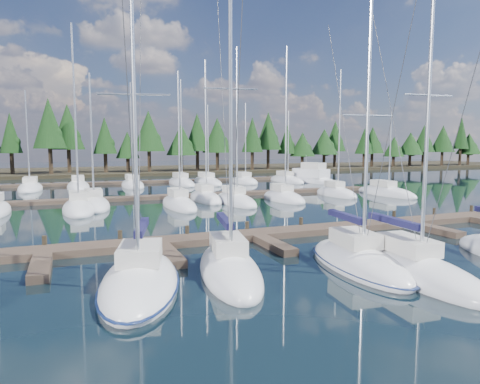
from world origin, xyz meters
name	(u,v)px	position (x,y,z in m)	size (l,w,h in m)	color
ground	(199,211)	(0.00, 30.00, 0.00)	(260.00, 260.00, 0.00)	black
far_shore	(122,171)	(0.00, 90.00, 0.30)	(220.00, 30.00, 0.60)	black
main_dock	(257,237)	(0.00, 17.36, 0.20)	(44.00, 6.13, 0.90)	#493A2D
back_docks	(157,188)	(0.00, 49.58, 0.20)	(50.00, 21.80, 0.40)	#493A2D
front_sailboat_1	(140,281)	(-8.08, 11.07, 0.28)	(5.16, 9.06, 14.03)	silver
front_sailboat_2	(229,269)	(-4.09, 11.28, 0.31)	(4.06, 8.38, 14.80)	silver
front_sailboat_3	(413,270)	(3.42, 8.08, 0.29)	(3.33, 8.88, 14.28)	silver
front_sailboat_4	(358,262)	(2.04, 10.14, 0.28)	(3.83, 8.37, 12.96)	silver
back_sailboat_rows	(164,191)	(0.02, 45.04, 0.27)	(49.70, 33.22, 16.80)	silver
motor_yacht_right	(311,179)	(24.71, 51.99, 0.56)	(6.23, 10.88, 5.18)	silver
tree_line	(113,137)	(-2.51, 80.25, 7.48)	(185.33, 11.23, 13.71)	black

